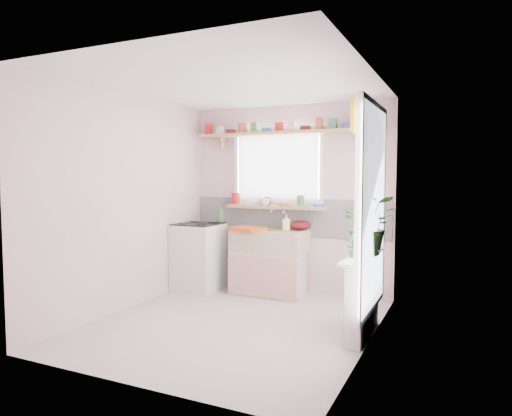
% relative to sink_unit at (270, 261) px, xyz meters
% --- Properties ---
extents(room, '(3.20, 3.20, 3.20)m').
position_rel_sink_unit_xyz_m(room, '(0.81, -0.43, 0.94)').
color(room, beige).
rests_on(room, ground).
extents(sink_unit, '(0.95, 0.65, 1.11)m').
position_rel_sink_unit_xyz_m(sink_unit, '(0.00, 0.00, 0.00)').
color(sink_unit, white).
rests_on(sink_unit, ground).
extents(cooker, '(0.58, 0.58, 0.93)m').
position_rel_sink_unit_xyz_m(cooker, '(-0.95, -0.24, 0.03)').
color(cooker, white).
rests_on(cooker, ground).
extents(radiator_ledge, '(0.22, 0.95, 0.78)m').
position_rel_sink_unit_xyz_m(radiator_ledge, '(1.45, -1.09, -0.03)').
color(radiator_ledge, white).
rests_on(radiator_ledge, ground).
extents(windowsill, '(1.40, 0.22, 0.04)m').
position_rel_sink_unit_xyz_m(windowsill, '(-0.00, 0.19, 0.71)').
color(windowsill, tan).
rests_on(windowsill, room).
extents(pine_shelf, '(2.52, 0.24, 0.04)m').
position_rel_sink_unit_xyz_m(pine_shelf, '(0.15, 0.18, 1.69)').
color(pine_shelf, tan).
rests_on(pine_shelf, room).
extents(shelf_crockery, '(2.47, 0.11, 0.12)m').
position_rel_sink_unit_xyz_m(shelf_crockery, '(0.15, 0.18, 1.76)').
color(shelf_crockery, red).
rests_on(shelf_crockery, pine_shelf).
extents(sill_crockery, '(1.35, 0.11, 0.12)m').
position_rel_sink_unit_xyz_m(sill_crockery, '(-0.05, 0.19, 0.78)').
color(sill_crockery, red).
rests_on(sill_crockery, windowsill).
extents(dish_tray, '(0.50, 0.42, 0.04)m').
position_rel_sink_unit_xyz_m(dish_tray, '(-0.24, -0.19, 0.44)').
color(dish_tray, '#E35514').
rests_on(dish_tray, sink_unit).
extents(colander, '(0.29, 0.29, 0.13)m').
position_rel_sink_unit_xyz_m(colander, '(0.37, 0.13, 0.48)').
color(colander, '#510E13').
rests_on(colander, sink_unit).
extents(jade_plant, '(0.60, 0.54, 0.60)m').
position_rel_sink_unit_xyz_m(jade_plant, '(1.48, -0.97, 0.64)').
color(jade_plant, '#3A6A2A').
rests_on(jade_plant, radiator_ledge).
extents(fruit_bowl, '(0.31, 0.31, 0.07)m').
position_rel_sink_unit_xyz_m(fruit_bowl, '(1.48, -0.93, 0.38)').
color(fruit_bowl, silver).
rests_on(fruit_bowl, radiator_ledge).
extents(herb_pot, '(0.14, 0.11, 0.23)m').
position_rel_sink_unit_xyz_m(herb_pot, '(1.36, -1.17, 0.46)').
color(herb_pot, '#27612A').
rests_on(herb_pot, radiator_ledge).
extents(soap_bottle_sink, '(0.12, 0.12, 0.21)m').
position_rel_sink_unit_xyz_m(soap_bottle_sink, '(0.21, 0.05, 0.52)').
color(soap_bottle_sink, '#FFF671').
rests_on(soap_bottle_sink, sink_unit).
extents(sill_cup, '(0.16, 0.16, 0.10)m').
position_rel_sink_unit_xyz_m(sill_cup, '(-0.13, 0.13, 0.78)').
color(sill_cup, silver).
rests_on(sill_cup, windowsill).
extents(sill_bowl, '(0.21, 0.21, 0.06)m').
position_rel_sink_unit_xyz_m(sill_bowl, '(-0.16, 0.25, 0.76)').
color(sill_bowl, '#2D4F94').
rests_on(sill_bowl, windowsill).
extents(shelf_vase, '(0.14, 0.14, 0.13)m').
position_rel_sink_unit_xyz_m(shelf_vase, '(1.08, 0.24, 1.78)').
color(shelf_vase, '#A86433').
rests_on(shelf_vase, pine_shelf).
extents(cooker_bottle, '(0.12, 0.12, 0.24)m').
position_rel_sink_unit_xyz_m(cooker_bottle, '(-0.73, -0.02, 0.60)').
color(cooker_bottle, '#3A7442').
rests_on(cooker_bottle, cooker).
extents(fruit, '(0.20, 0.14, 0.10)m').
position_rel_sink_unit_xyz_m(fruit, '(1.49, -0.92, 0.44)').
color(fruit, orange).
rests_on(fruit, fruit_bowl).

